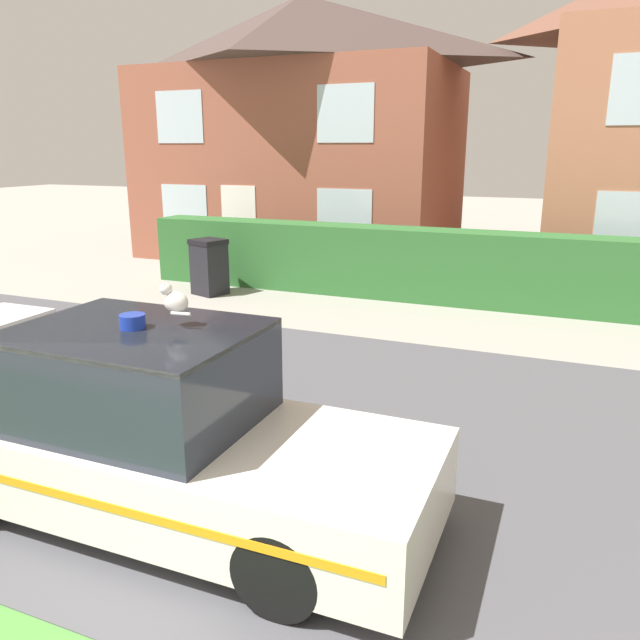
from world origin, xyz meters
TOP-DOWN VIEW (x-y plane):
  - road_strip at (0.00, 4.83)m, footprint 28.00×6.87m
  - garden_hedge at (-0.89, 11.30)m, footprint 12.16×0.85m
  - police_car at (-0.96, 2.79)m, footprint 4.60×1.71m
  - cat at (-0.83, 2.97)m, footprint 0.30×0.17m
  - house_left at (-5.45, 15.79)m, footprint 8.72×5.63m
  - wheelie_bin at (-5.07, 10.05)m, footprint 0.81×0.77m

SIDE VIEW (x-z plane):
  - road_strip at x=0.00m, z-range 0.00..0.01m
  - wheelie_bin at x=-5.07m, z-range 0.00..1.18m
  - garden_hedge at x=-0.89m, z-range 0.00..1.45m
  - police_car at x=-0.96m, z-range -0.13..1.60m
  - cat at x=-0.83m, z-range 1.72..1.98m
  - house_left at x=-5.45m, z-range 0.07..7.08m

